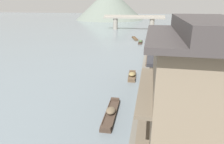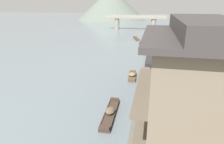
% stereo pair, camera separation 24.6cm
% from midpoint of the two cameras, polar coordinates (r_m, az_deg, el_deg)
% --- Properties ---
extents(riverbank_right, '(18.00, 110.00, 0.64)m').
position_cam_midpoint_polar(riverbank_right, '(35.08, 23.65, 1.74)').
color(riverbank_right, '#6B665B').
rests_on(riverbank_right, ground).
extents(boat_moored_nearest, '(1.03, 4.15, 0.73)m').
position_cam_midpoint_polar(boat_moored_nearest, '(52.76, 8.11, 8.59)').
color(boat_moored_nearest, '#423328').
rests_on(boat_moored_nearest, ground).
extents(boat_moored_second, '(1.22, 3.65, 0.79)m').
position_cam_midpoint_polar(boat_moored_second, '(27.78, 5.57, -1.11)').
color(boat_moored_second, brown).
rests_on(boat_moored_second, ground).
extents(boat_moored_third, '(1.13, 5.49, 0.76)m').
position_cam_midpoint_polar(boat_moored_third, '(18.78, -0.72, -11.84)').
color(boat_moored_third, '#423328').
rests_on(boat_moored_third, ground).
extents(boat_moored_far, '(2.44, 5.66, 0.35)m').
position_cam_midpoint_polar(boat_moored_far, '(58.80, 6.55, 9.62)').
color(boat_moored_far, brown).
rests_on(boat_moored_far, ground).
extents(house_waterfront_nearest, '(5.70, 6.87, 8.74)m').
position_cam_midpoint_polar(house_waterfront_nearest, '(11.04, 22.69, -9.47)').
color(house_waterfront_nearest, '#7F705B').
rests_on(house_waterfront_nearest, riverbank_right).
extents(house_waterfront_second, '(7.01, 7.86, 6.14)m').
position_cam_midpoint_polar(house_waterfront_second, '(18.35, 20.07, -2.11)').
color(house_waterfront_second, brown).
rests_on(house_waterfront_second, riverbank_right).
extents(house_waterfront_tall, '(6.98, 8.34, 6.14)m').
position_cam_midpoint_polar(house_waterfront_tall, '(26.32, 17.57, 4.51)').
color(house_waterfront_tall, '#75604C').
rests_on(house_waterfront_tall, riverbank_right).
extents(mooring_post_dock_mid, '(0.20, 0.20, 0.72)m').
position_cam_midpoint_polar(mooring_post_dock_mid, '(18.26, 7.29, -10.26)').
color(mooring_post_dock_mid, '#473828').
rests_on(mooring_post_dock_mid, riverbank_right).
extents(stone_bridge, '(23.69, 2.40, 5.56)m').
position_cam_midpoint_polar(stone_bridge, '(79.24, 6.16, 14.68)').
color(stone_bridge, gray).
rests_on(stone_bridge, ground).
extents(hill_far_west, '(42.71, 42.71, 18.97)m').
position_cam_midpoint_polar(hill_far_west, '(130.49, -0.74, 19.19)').
color(hill_far_west, slate).
rests_on(hill_far_west, ground).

